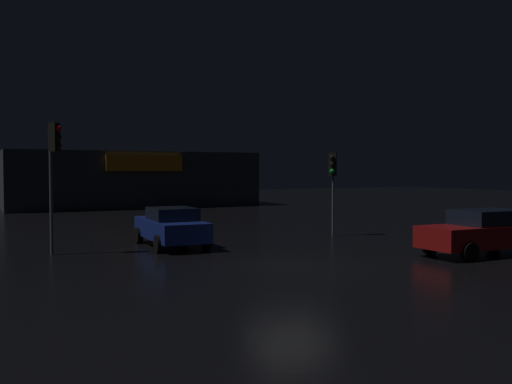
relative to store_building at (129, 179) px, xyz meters
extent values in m
plane|color=black|center=(-2.83, -30.63, -2.13)|extent=(120.00, 120.00, 0.00)
cube|color=#33383D|center=(0.00, 0.01, 0.00)|extent=(18.84, 9.40, 4.26)
cube|color=orange|center=(0.00, -4.84, 1.25)|extent=(5.63, 0.24, 1.16)
cylinder|color=#595B60|center=(-8.87, -25.00, 0.08)|extent=(0.11, 0.11, 4.43)
cube|color=black|center=(-8.75, -25.11, 1.82)|extent=(0.41, 0.41, 0.95)
sphere|color=red|center=(-8.63, -25.22, 2.11)|extent=(0.20, 0.20, 0.20)
sphere|color=black|center=(-8.63, -25.22, 1.82)|extent=(0.20, 0.20, 0.20)
sphere|color=black|center=(-8.63, -25.22, 1.54)|extent=(0.20, 0.20, 0.20)
cylinder|color=#595B60|center=(2.80, -24.64, -0.33)|extent=(0.10, 0.10, 3.60)
cube|color=black|center=(2.70, -24.75, 0.97)|extent=(0.41, 0.41, 0.99)
sphere|color=black|center=(2.59, -24.87, 1.27)|extent=(0.20, 0.20, 0.20)
sphere|color=black|center=(2.59, -24.87, 0.97)|extent=(0.20, 0.20, 0.20)
sphere|color=#19D13F|center=(2.59, -24.87, 0.68)|extent=(0.20, 0.20, 0.20)
cube|color=#A51414|center=(4.00, -31.64, -1.47)|extent=(4.52, 1.81, 0.72)
cube|color=black|center=(4.24, -31.64, -0.86)|extent=(2.29, 1.59, 0.50)
cylinder|color=black|center=(2.51, -32.46, -1.83)|extent=(0.61, 0.23, 0.60)
cylinder|color=black|center=(2.55, -30.75, -1.83)|extent=(0.61, 0.23, 0.60)
cylinder|color=black|center=(5.50, -30.81, -1.83)|extent=(0.61, 0.23, 0.60)
cube|color=navy|center=(-4.63, -24.84, -1.47)|extent=(1.84, 4.37, 0.70)
cube|color=black|center=(-4.64, -25.03, -0.89)|extent=(1.60, 1.91, 0.46)
cylinder|color=black|center=(-5.46, -23.39, -1.82)|extent=(0.24, 0.63, 0.62)
cylinder|color=black|center=(-3.73, -23.43, -1.82)|extent=(0.24, 0.63, 0.62)
cylinder|color=black|center=(-5.53, -26.24, -1.82)|extent=(0.24, 0.63, 0.62)
cylinder|color=black|center=(-3.81, -26.29, -1.82)|extent=(0.24, 0.63, 0.62)
camera|label=1|loc=(-11.21, -44.88, 0.72)|focal=39.34mm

